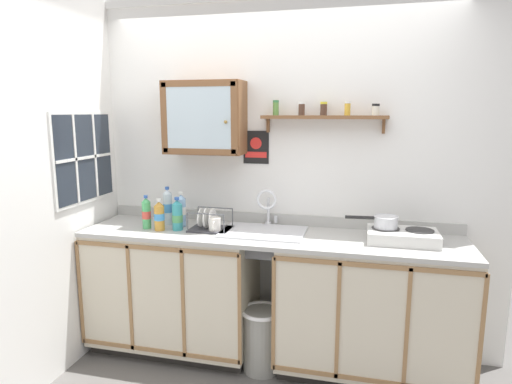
% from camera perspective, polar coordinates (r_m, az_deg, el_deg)
% --- Properties ---
extents(floor, '(5.71, 5.71, 0.00)m').
position_cam_1_polar(floor, '(3.25, 0.48, -23.26)').
color(floor, '#565451').
rests_on(floor, ground).
extents(back_wall, '(3.31, 0.07, 2.65)m').
position_cam_1_polar(back_wall, '(3.31, 2.88, 2.34)').
color(back_wall, white).
rests_on(back_wall, ground).
extents(side_wall_left, '(0.05, 3.37, 2.65)m').
position_cam_1_polar(side_wall_left, '(3.10, -26.69, 0.51)').
color(side_wall_left, white).
rests_on(side_wall_left, ground).
extents(lower_cabinet_run, '(1.23, 0.60, 0.93)m').
position_cam_1_polar(lower_cabinet_run, '(3.47, -10.57, -12.36)').
color(lower_cabinet_run, black).
rests_on(lower_cabinet_run, ground).
extents(lower_cabinet_run_right, '(1.26, 0.60, 0.93)m').
position_cam_1_polar(lower_cabinet_run_right, '(3.19, 14.72, -14.59)').
color(lower_cabinet_run_right, black).
rests_on(lower_cabinet_run_right, ground).
extents(countertop, '(2.67, 0.62, 0.03)m').
position_cam_1_polar(countertop, '(3.09, 1.67, -5.72)').
color(countertop, '#B2B2AD').
rests_on(countertop, lower_cabinet_run).
extents(backsplash, '(2.67, 0.02, 0.08)m').
position_cam_1_polar(backsplash, '(3.34, 2.71, -3.50)').
color(backsplash, '#B2B2AD').
rests_on(backsplash, countertop).
extents(sink, '(0.58, 0.46, 0.42)m').
position_cam_1_polar(sink, '(3.14, 0.99, -5.86)').
color(sink, silver).
rests_on(sink, countertop).
extents(hot_plate_stove, '(0.45, 0.30, 0.08)m').
position_cam_1_polar(hot_plate_stove, '(3.03, 18.49, -5.46)').
color(hot_plate_stove, silver).
rests_on(hot_plate_stove, countertop).
extents(saucepan, '(0.35, 0.16, 0.08)m').
position_cam_1_polar(saucepan, '(3.03, 16.39, -3.68)').
color(saucepan, silver).
rests_on(saucepan, hot_plate_stove).
extents(bottle_detergent_teal_0, '(0.08, 0.08, 0.24)m').
position_cam_1_polar(bottle_detergent_teal_0, '(3.21, -10.19, -3.03)').
color(bottle_detergent_teal_0, teal).
rests_on(bottle_detergent_teal_0, countertop).
extents(bottle_water_clear_1, '(0.07, 0.07, 0.29)m').
position_cam_1_polar(bottle_water_clear_1, '(3.38, -11.40, -1.93)').
color(bottle_water_clear_1, silver).
rests_on(bottle_water_clear_1, countertop).
extents(bottle_soda_green_2, '(0.06, 0.06, 0.25)m').
position_cam_1_polar(bottle_soda_green_2, '(3.30, -14.05, -2.72)').
color(bottle_soda_green_2, '#4CB266').
rests_on(bottle_soda_green_2, countertop).
extents(bottle_juice_amber_3, '(0.08, 0.08, 0.23)m').
position_cam_1_polar(bottle_juice_amber_3, '(3.23, -12.46, -3.06)').
color(bottle_juice_amber_3, gold).
rests_on(bottle_juice_amber_3, countertop).
extents(bottle_water_blue_4, '(0.07, 0.07, 0.26)m').
position_cam_1_polar(bottle_water_blue_4, '(3.31, -9.69, -2.37)').
color(bottle_water_blue_4, '#8CB7E0').
rests_on(bottle_water_blue_4, countertop).
extents(dish_rack, '(0.29, 0.22, 0.16)m').
position_cam_1_polar(dish_rack, '(3.19, -6.08, -4.19)').
color(dish_rack, '#333338').
rests_on(dish_rack, countertop).
extents(mug, '(0.09, 0.13, 0.10)m').
position_cam_1_polar(mug, '(3.13, -5.39, -4.28)').
color(mug, white).
rests_on(mug, countertop).
extents(wall_cabinet, '(0.59, 0.28, 0.53)m').
position_cam_1_polar(wall_cabinet, '(3.28, -6.71, 9.55)').
color(wall_cabinet, brown).
extents(spice_shelf, '(0.88, 0.14, 0.23)m').
position_cam_1_polar(spice_shelf, '(3.14, 8.79, 9.81)').
color(spice_shelf, brown).
extents(warning_sign, '(0.19, 0.01, 0.24)m').
position_cam_1_polar(warning_sign, '(3.30, 0.01, 5.80)').
color(warning_sign, black).
extents(window, '(0.03, 0.69, 0.66)m').
position_cam_1_polar(window, '(3.43, -21.44, 4.18)').
color(window, '#262D38').
extents(trash_bin, '(0.30, 0.30, 0.45)m').
position_cam_1_polar(trash_bin, '(3.24, 0.75, -18.47)').
color(trash_bin, gray).
rests_on(trash_bin, ground).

